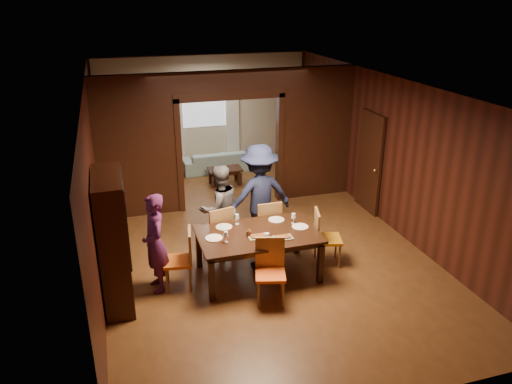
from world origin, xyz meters
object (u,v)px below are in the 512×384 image
object	(u,v)px
sofa	(217,161)
chair_far_l	(217,231)
coffee_table	(225,176)
person_grey	(219,209)
person_navy	(259,195)
person_purple	(155,243)
dining_table	(258,254)
chair_left	(178,259)
chair_near	(270,273)
hutch	(113,241)
chair_right	(328,237)
chair_far_r	(266,224)

from	to	relation	value
sofa	chair_far_l	size ratio (longest dim) A/B	1.86
sofa	coffee_table	world-z (taller)	sofa
person_grey	coffee_table	xyz separation A→B (m)	(0.85, 3.19, -0.60)
person_navy	person_purple	bearing A→B (deg)	21.43
person_navy	sofa	distance (m)	4.23
person_purple	dining_table	bearing A→B (deg)	80.99
dining_table	chair_left	world-z (taller)	chair_left
chair_left	person_navy	bearing A→B (deg)	131.79
sofa	chair_far_l	bearing A→B (deg)	76.58
person_grey	chair_near	xyz separation A→B (m)	(0.35, -1.82, -0.31)
coffee_table	chair_far_l	xyz separation A→B (m)	(-0.95, -3.41, 0.28)
coffee_table	hutch	size ratio (longest dim) A/B	0.40
person_grey	coffee_table	world-z (taller)	person_grey
person_navy	hutch	distance (m)	2.84
chair_left	chair_right	world-z (taller)	same
person_purple	chair_near	xyz separation A→B (m)	(1.58, -0.83, -0.31)
chair_far_l	chair_far_r	distance (m)	0.90
chair_far_l	hutch	bearing A→B (deg)	15.32
chair_left	chair_far_r	bearing A→B (deg)	124.31
sofa	chair_far_l	distance (m)	4.55
chair_far_r	hutch	size ratio (longest dim) A/B	0.48
person_purple	sofa	world-z (taller)	person_purple
person_purple	chair_near	distance (m)	1.81
chair_left	chair_right	xyz separation A→B (m)	(2.55, 0.01, 0.00)
hutch	chair_right	bearing A→B (deg)	1.95
chair_far_r	person_grey	bearing A→B (deg)	-15.91
chair_near	hutch	world-z (taller)	hutch
chair_far_l	chair_far_r	world-z (taller)	same
person_navy	hutch	xyz separation A→B (m)	(-2.58, -1.18, 0.05)
person_purple	coffee_table	size ratio (longest dim) A/B	1.98
dining_table	chair_near	distance (m)	0.78
chair_left	chair_right	distance (m)	2.55
sofa	chair_far_r	size ratio (longest dim) A/B	1.86
chair_far_l	sofa	bearing A→B (deg)	-115.19
dining_table	chair_near	world-z (taller)	chair_near
person_purple	coffee_table	world-z (taller)	person_purple
chair_far_r	chair_right	bearing A→B (deg)	135.62
chair_right	chair_near	size ratio (longest dim) A/B	1.00
person_purple	person_grey	world-z (taller)	person_grey
coffee_table	hutch	distance (m)	5.15
person_navy	chair_left	distance (m)	2.02
person_purple	chair_right	size ratio (longest dim) A/B	1.63
chair_far_l	chair_near	world-z (taller)	same
coffee_table	sofa	bearing A→B (deg)	87.86
chair_far_r	sofa	bearing A→B (deg)	-92.17
dining_table	chair_far_r	bearing A→B (deg)	64.05
person_navy	chair_right	size ratio (longest dim) A/B	1.95
chair_far_r	person_navy	bearing A→B (deg)	-80.71
person_purple	chair_far_r	world-z (taller)	person_purple
chair_near	hutch	bearing A→B (deg)	177.95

